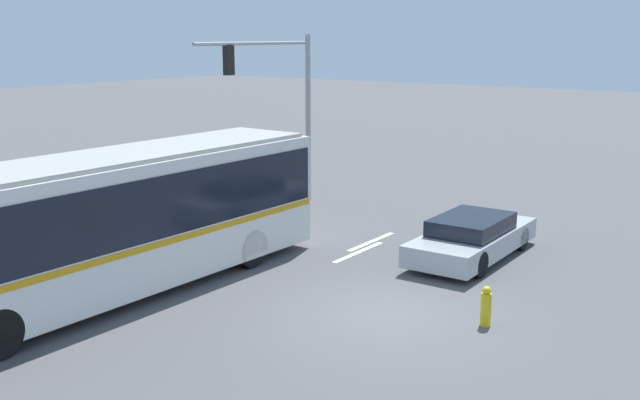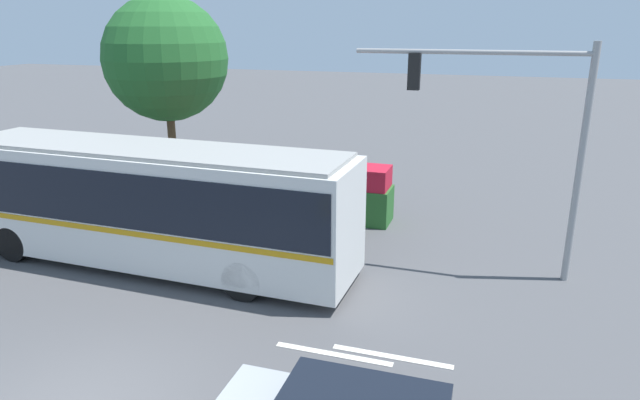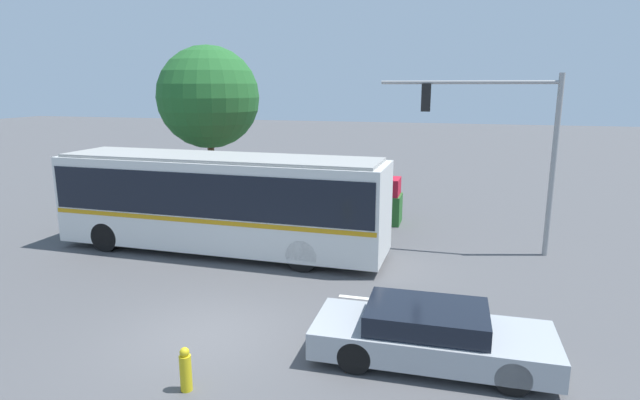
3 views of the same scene
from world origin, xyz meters
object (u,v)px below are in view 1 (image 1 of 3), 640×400
sedan_foreground (472,237)px  fire_hydrant (486,307)px  city_bus (119,215)px  traffic_light_pole (283,92)px

sedan_foreground → fire_hydrant: (-4.29, -2.23, -0.16)m
sedan_foreground → fire_hydrant: bearing=-153.1°
city_bus → sedan_foreground: city_bus is taller
city_bus → sedan_foreground: size_ratio=2.33×
city_bus → traffic_light_pole: traffic_light_pole is taller
sedan_foreground → traffic_light_pole: bearing=76.0°
traffic_light_pole → fire_hydrant: traffic_light_pole is taller
sedan_foreground → traffic_light_pole: traffic_light_pole is taller
city_bus → sedan_foreground: (7.27, -5.51, -1.29)m
city_bus → fire_hydrant: bearing=112.3°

